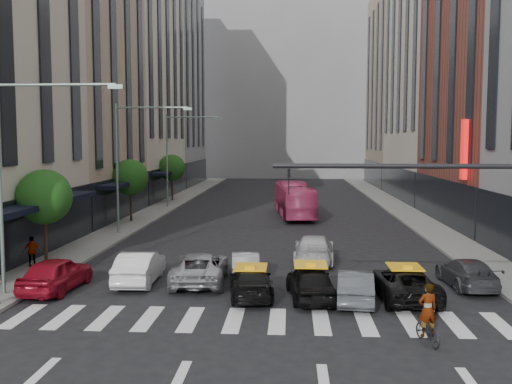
% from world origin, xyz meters
% --- Properties ---
extents(ground, '(160.00, 160.00, 0.00)m').
position_xyz_m(ground, '(0.00, 0.00, 0.00)').
color(ground, black).
rests_on(ground, ground).
extents(sidewalk_left, '(3.00, 96.00, 0.15)m').
position_xyz_m(sidewalk_left, '(-11.50, 30.00, 0.07)').
color(sidewalk_left, slate).
rests_on(sidewalk_left, ground).
extents(sidewalk_right, '(3.00, 96.00, 0.15)m').
position_xyz_m(sidewalk_right, '(11.50, 30.00, 0.07)').
color(sidewalk_right, slate).
rests_on(sidewalk_right, ground).
extents(building_left_b, '(8.00, 16.00, 24.00)m').
position_xyz_m(building_left_b, '(-17.00, 28.00, 12.00)').
color(building_left_b, tan).
rests_on(building_left_b, ground).
extents(building_left_c, '(8.00, 20.00, 36.00)m').
position_xyz_m(building_left_c, '(-17.00, 46.00, 18.00)').
color(building_left_c, beige).
rests_on(building_left_c, ground).
extents(building_left_d, '(8.00, 18.00, 30.00)m').
position_xyz_m(building_left_d, '(-17.00, 65.00, 15.00)').
color(building_left_d, gray).
rests_on(building_left_d, ground).
extents(building_right_b, '(8.00, 18.00, 26.00)m').
position_xyz_m(building_right_b, '(17.00, 27.00, 13.00)').
color(building_right_b, brown).
rests_on(building_right_b, ground).
extents(building_right_c, '(8.00, 20.00, 40.00)m').
position_xyz_m(building_right_c, '(17.00, 46.00, 20.00)').
color(building_right_c, beige).
rests_on(building_right_c, ground).
extents(building_right_d, '(8.00, 18.00, 28.00)m').
position_xyz_m(building_right_d, '(17.00, 65.00, 14.00)').
color(building_right_d, tan).
rests_on(building_right_d, ground).
extents(building_far, '(30.00, 10.00, 36.00)m').
position_xyz_m(building_far, '(0.00, 85.00, 18.00)').
color(building_far, gray).
rests_on(building_far, ground).
extents(tree_near, '(2.88, 2.88, 4.95)m').
position_xyz_m(tree_near, '(-11.80, 10.00, 3.65)').
color(tree_near, black).
rests_on(tree_near, sidewalk_left).
extents(tree_mid, '(2.88, 2.88, 4.95)m').
position_xyz_m(tree_mid, '(-11.80, 26.00, 3.65)').
color(tree_mid, black).
rests_on(tree_mid, sidewalk_left).
extents(tree_far, '(2.88, 2.88, 4.95)m').
position_xyz_m(tree_far, '(-11.80, 42.00, 3.65)').
color(tree_far, black).
rests_on(tree_far, sidewalk_left).
extents(streetlamp_near, '(5.38, 0.25, 9.00)m').
position_xyz_m(streetlamp_near, '(-10.04, 4.00, 5.90)').
color(streetlamp_near, gray).
rests_on(streetlamp_near, sidewalk_left).
extents(streetlamp_mid, '(5.38, 0.25, 9.00)m').
position_xyz_m(streetlamp_mid, '(-10.04, 20.00, 5.90)').
color(streetlamp_mid, gray).
rests_on(streetlamp_mid, sidewalk_left).
extents(streetlamp_far, '(5.38, 0.25, 9.00)m').
position_xyz_m(streetlamp_far, '(-10.04, 36.00, 5.90)').
color(streetlamp_far, gray).
rests_on(streetlamp_far, sidewalk_left).
extents(traffic_signal, '(10.10, 0.20, 6.00)m').
position_xyz_m(traffic_signal, '(7.69, -1.00, 4.47)').
color(traffic_signal, black).
rests_on(traffic_signal, ground).
extents(liberty_sign, '(0.30, 0.70, 4.00)m').
position_xyz_m(liberty_sign, '(12.60, 20.00, 6.00)').
color(liberty_sign, red).
rests_on(liberty_sign, ground).
extents(car_red, '(2.09, 4.58, 1.53)m').
position_xyz_m(car_red, '(-9.20, 5.11, 0.76)').
color(car_red, maroon).
rests_on(car_red, ground).
extents(car_white_front, '(1.74, 4.60, 1.50)m').
position_xyz_m(car_white_front, '(-5.91, 6.70, 0.75)').
color(car_white_front, white).
rests_on(car_white_front, ground).
extents(car_silver, '(2.66, 5.29, 1.44)m').
position_xyz_m(car_silver, '(-3.12, 6.92, 0.72)').
color(car_silver, '#A5A5AA').
rests_on(car_silver, ground).
extents(taxi_left, '(2.25, 4.51, 1.26)m').
position_xyz_m(taxi_left, '(-0.60, 4.68, 0.63)').
color(taxi_left, black).
rests_on(taxi_left, ground).
extents(taxi_center, '(2.20, 4.44, 1.46)m').
position_xyz_m(taxi_center, '(1.90, 4.45, 0.73)').
color(taxi_center, black).
rests_on(taxi_center, ground).
extents(car_grey_mid, '(1.79, 4.17, 1.34)m').
position_xyz_m(car_grey_mid, '(3.72, 4.14, 0.67)').
color(car_grey_mid, '#43464B').
rests_on(car_grey_mid, ground).
extents(taxi_right, '(2.44, 4.95, 1.35)m').
position_xyz_m(taxi_right, '(5.79, 4.71, 0.68)').
color(taxi_right, black).
rests_on(taxi_right, ground).
extents(car_grey_curb, '(2.02, 4.54, 1.30)m').
position_xyz_m(car_grey_curb, '(9.00, 6.91, 0.65)').
color(car_grey_curb, '#373A3E').
rests_on(car_grey_curb, ground).
extents(car_row2_left, '(1.67, 3.84, 1.23)m').
position_xyz_m(car_row2_left, '(-1.13, 8.34, 0.61)').
color(car_row2_left, '#A8A8AD').
rests_on(car_row2_left, ground).
extents(car_row2_right, '(2.39, 5.24, 1.49)m').
position_xyz_m(car_row2_right, '(2.34, 11.77, 0.74)').
color(car_row2_right, silver).
rests_on(car_row2_right, ground).
extents(bus, '(3.67, 10.86, 2.97)m').
position_xyz_m(bus, '(1.36, 30.31, 1.48)').
color(bus, '#BF3866').
rests_on(bus, ground).
extents(motorcycle, '(0.91, 1.66, 0.83)m').
position_xyz_m(motorcycle, '(5.51, -0.53, 0.41)').
color(motorcycle, black).
rests_on(motorcycle, ground).
extents(rider, '(0.72, 0.56, 1.76)m').
position_xyz_m(rider, '(5.51, -0.53, 1.70)').
color(rider, gray).
rests_on(rider, motorcycle).
extents(pedestrian_far, '(0.98, 0.64, 1.56)m').
position_xyz_m(pedestrian_far, '(-12.13, 9.12, 0.93)').
color(pedestrian_far, gray).
rests_on(pedestrian_far, sidewalk_left).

